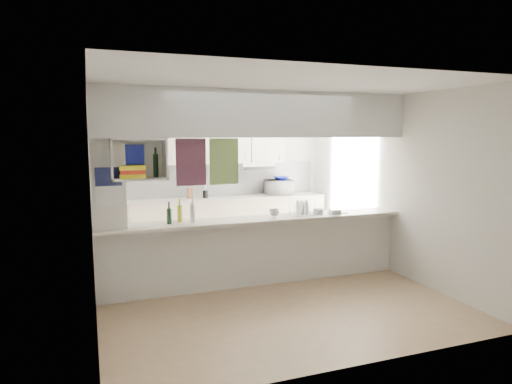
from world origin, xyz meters
name	(u,v)px	position (x,y,z in m)	size (l,w,h in m)	color
floor	(258,284)	(0.00, 0.00, 0.00)	(4.80, 4.80, 0.00)	#9B795A
ceiling	(258,91)	(0.00, 0.00, 2.60)	(4.80, 4.80, 0.00)	white
wall_back	(212,175)	(0.00, 2.40, 1.30)	(4.20, 4.20, 0.00)	silver
wall_left	(91,198)	(-2.10, 0.00, 1.30)	(4.80, 4.80, 0.00)	silver
wall_right	(389,184)	(2.10, 0.00, 1.30)	(4.80, 4.80, 0.00)	silver
servery_partition	(245,164)	(-0.17, 0.00, 1.66)	(4.20, 0.50, 2.60)	silver
cubby_shelf	(137,162)	(-1.57, -0.06, 1.71)	(0.65, 0.35, 0.50)	white
kitchen_run	(224,202)	(0.16, 2.14, 0.83)	(3.60, 0.63, 2.24)	beige
microwave	(279,187)	(1.22, 2.12, 1.06)	(0.50, 0.34, 0.27)	white
bowl	(281,178)	(1.25, 2.09, 1.23)	(0.26, 0.26, 0.06)	navy
dish_rack	(305,208)	(0.73, 0.04, 1.00)	(0.44, 0.36, 0.21)	silver
cup	(274,213)	(0.23, -0.03, 0.99)	(0.13, 0.13, 0.10)	white
wine_bottles	(181,214)	(-1.03, 0.03, 1.03)	(0.36, 0.14, 0.32)	black
plastic_tubs	(325,212)	(1.01, -0.03, 0.95)	(0.49, 0.23, 0.07)	silver
utensil_jar	(205,194)	(-0.19, 2.15, 0.99)	(0.09, 0.09, 0.13)	black
knife_block	(190,193)	(-0.46, 2.18, 1.01)	(0.09, 0.08, 0.19)	brown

